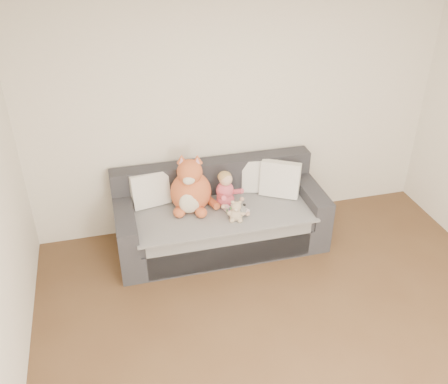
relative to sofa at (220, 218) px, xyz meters
name	(u,v)px	position (x,y,z in m)	size (l,w,h in m)	color
room_shell	(316,223)	(0.31, -1.64, 0.99)	(5.00, 5.00, 5.00)	brown
sofa	(220,218)	(0.00, 0.00, 0.00)	(2.20, 0.94, 0.85)	#28292E
cushion_left	(150,189)	(-0.70, 0.21, 0.35)	(0.43, 0.25, 0.38)	silver
cushion_right_back	(260,176)	(0.51, 0.20, 0.34)	(0.42, 0.27, 0.37)	silver
cushion_right_front	(280,179)	(0.69, 0.05, 0.36)	(0.46, 0.37, 0.40)	silver
toddler	(227,193)	(0.07, -0.05, 0.33)	(0.30, 0.42, 0.41)	#E45078
plush_cat	(191,189)	(-0.30, 0.01, 0.40)	(0.50, 0.45, 0.65)	#CD582D
teddy_bear	(236,212)	(0.10, -0.31, 0.26)	(0.18, 0.14, 0.23)	tan
plush_cow	(240,210)	(0.15, -0.24, 0.23)	(0.14, 0.22, 0.17)	white
sippy_cup	(231,211)	(0.07, -0.21, 0.22)	(0.10, 0.07, 0.11)	purple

